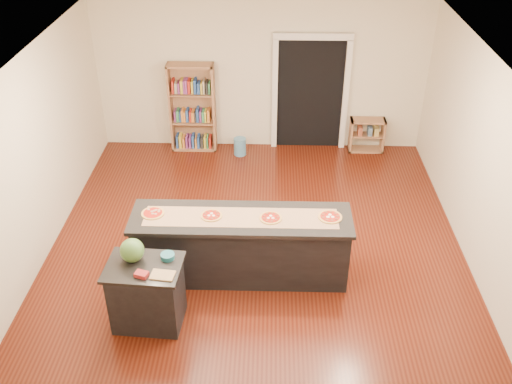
{
  "coord_description": "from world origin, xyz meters",
  "views": [
    {
      "loc": [
        0.19,
        -6.34,
        5.18
      ],
      "look_at": [
        0.0,
        0.2,
        1.0
      ],
      "focal_mm": 40.0,
      "sensor_mm": 36.0,
      "label": 1
    }
  ],
  "objects_px": {
    "kitchen_island": "(241,246)",
    "waste_bin": "(240,146)",
    "side_counter": "(147,294)",
    "bookshelf": "(192,108)",
    "watermelon": "(132,250)",
    "low_shelf": "(367,135)"
  },
  "relations": [
    {
      "from": "low_shelf",
      "to": "waste_bin",
      "type": "height_order",
      "value": "low_shelf"
    },
    {
      "from": "kitchen_island",
      "to": "low_shelf",
      "type": "distance_m",
      "value": 4.24
    },
    {
      "from": "kitchen_island",
      "to": "waste_bin",
      "type": "relative_size",
      "value": 8.69
    },
    {
      "from": "kitchen_island",
      "to": "waste_bin",
      "type": "xyz_separation_m",
      "value": [
        -0.21,
        3.41,
        -0.31
      ]
    },
    {
      "from": "side_counter",
      "to": "watermelon",
      "type": "relative_size",
      "value": 3.11
    },
    {
      "from": "side_counter",
      "to": "bookshelf",
      "type": "height_order",
      "value": "bookshelf"
    },
    {
      "from": "kitchen_island",
      "to": "watermelon",
      "type": "distance_m",
      "value": 1.58
    },
    {
      "from": "bookshelf",
      "to": "watermelon",
      "type": "bearing_deg",
      "value": -91.92
    },
    {
      "from": "bookshelf",
      "to": "side_counter",
      "type": "bearing_deg",
      "value": -90.15
    },
    {
      "from": "side_counter",
      "to": "bookshelf",
      "type": "xyz_separation_m",
      "value": [
        0.01,
        4.55,
        0.39
      ]
    },
    {
      "from": "bookshelf",
      "to": "watermelon",
      "type": "height_order",
      "value": "bookshelf"
    },
    {
      "from": "waste_bin",
      "to": "watermelon",
      "type": "relative_size",
      "value": 1.16
    },
    {
      "from": "low_shelf",
      "to": "side_counter",
      "type": "bearing_deg",
      "value": -125.62
    },
    {
      "from": "side_counter",
      "to": "waste_bin",
      "type": "height_order",
      "value": "side_counter"
    },
    {
      "from": "bookshelf",
      "to": "waste_bin",
      "type": "relative_size",
      "value": 5.05
    },
    {
      "from": "waste_bin",
      "to": "watermelon",
      "type": "xyz_separation_m",
      "value": [
        -1.03,
        -4.22,
        0.86
      ]
    },
    {
      "from": "bookshelf",
      "to": "waste_bin",
      "type": "height_order",
      "value": "bookshelf"
    },
    {
      "from": "waste_bin",
      "to": "watermelon",
      "type": "bearing_deg",
      "value": -103.68
    },
    {
      "from": "low_shelf",
      "to": "watermelon",
      "type": "distance_m",
      "value": 5.65
    },
    {
      "from": "watermelon",
      "to": "bookshelf",
      "type": "bearing_deg",
      "value": 88.08
    },
    {
      "from": "side_counter",
      "to": "waste_bin",
      "type": "distance_m",
      "value": 4.43
    },
    {
      "from": "side_counter",
      "to": "watermelon",
      "type": "xyz_separation_m",
      "value": [
        -0.14,
        0.11,
        0.58
      ]
    }
  ]
}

